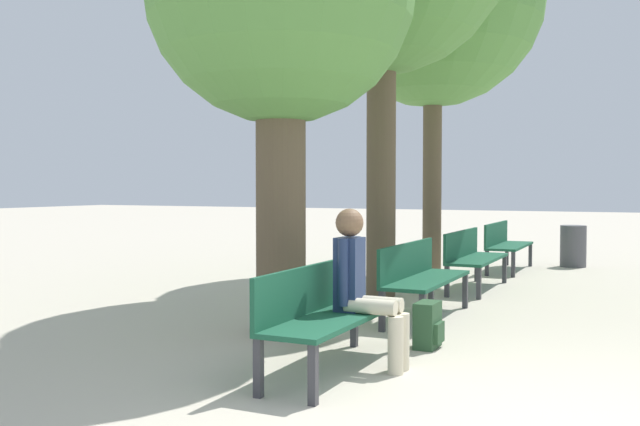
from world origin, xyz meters
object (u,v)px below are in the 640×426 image
Objects in this scene: bench_row_3 at (505,242)px; backpack at (428,325)px; bench_row_1 at (419,274)px; bench_row_2 at (471,254)px; bench_row_0 at (326,308)px; trash_bin at (573,246)px; person_seated at (363,283)px.

bench_row_3 is 6.54m from backpack.
bench_row_2 is at bearing 90.00° from bench_row_1.
trash_bin is at bearing 83.20° from bench_row_0.
bench_row_3 is 1.58m from trash_bin.
backpack is at bearing 73.25° from person_seated.
bench_row_2 is 1.00× the size of bench_row_3.
bench_row_2 is 4.01m from backpack.
bench_row_3 is (0.00, 2.55, 0.00)m from bench_row_2.
backpack is at bearing -69.53° from bench_row_1.
person_seated is (0.24, -2.35, 0.19)m from bench_row_1.
backpack is at bearing -85.39° from bench_row_3.
bench_row_0 is 7.65m from bench_row_3.
bench_row_2 is 1.42× the size of person_seated.
bench_row_2 is at bearing -90.00° from bench_row_3.
bench_row_0 is at bearing -90.00° from bench_row_2.
bench_row_2 is at bearing 97.56° from backpack.
bench_row_1 is at bearing 110.47° from backpack.
bench_row_0 is 1.00× the size of bench_row_3.
backpack is (0.53, -6.51, -0.30)m from bench_row_3.
backpack is (0.53, -1.41, -0.30)m from bench_row_1.
bench_row_2 and bench_row_3 have the same top height.
bench_row_1 reaches higher than trash_bin.
backpack is 0.55× the size of trash_bin.
trash_bin reaches higher than backpack.
bench_row_0 is at bearing -96.80° from trash_bin.
person_seated is (0.24, 0.20, 0.19)m from bench_row_0.
bench_row_0 reaches higher than trash_bin.
bench_row_0 is 1.42× the size of person_seated.
bench_row_0 and bench_row_1 have the same top height.
bench_row_0 is 1.29m from backpack.
bench_row_0 is at bearing -140.30° from person_seated.
bench_row_1 is 4.36× the size of backpack.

